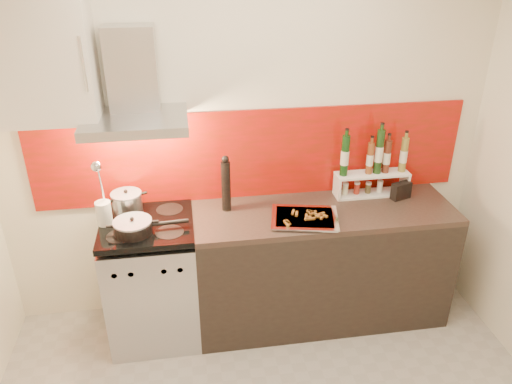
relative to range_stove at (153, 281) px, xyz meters
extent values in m
cube|color=silver|center=(0.70, 0.30, 0.86)|extent=(3.40, 0.02, 2.60)
cube|color=maroon|center=(0.75, 0.29, 0.78)|extent=(3.00, 0.02, 0.64)
cube|color=#B7B7BA|center=(0.00, 0.00, -0.02)|extent=(0.60, 0.60, 0.84)
cube|color=black|center=(0.00, -0.28, -0.11)|extent=(0.50, 0.02, 0.40)
cube|color=#B7B7BA|center=(0.00, -0.28, 0.28)|extent=(0.56, 0.02, 0.12)
cube|color=#FF190C|center=(0.00, -0.29, 0.28)|extent=(0.10, 0.01, 0.04)
cube|color=black|center=(0.00, 0.00, 0.45)|extent=(0.60, 0.60, 0.04)
cube|color=black|center=(1.20, 0.00, -0.01)|extent=(1.80, 0.60, 0.86)
cube|color=black|center=(1.20, 0.00, 0.44)|extent=(1.80, 0.60, 0.04)
cube|color=#B7B7BA|center=(0.00, 0.05, 1.14)|extent=(0.62, 0.50, 0.06)
cube|color=#B7B7BA|center=(0.00, 0.20, 1.42)|extent=(0.30, 0.18, 0.50)
sphere|color=#FFD18C|center=(-0.15, 0.05, 1.10)|extent=(0.07, 0.07, 0.07)
sphere|color=#FFD18C|center=(0.15, 0.05, 1.10)|extent=(0.07, 0.07, 0.07)
cube|color=silver|center=(-0.55, 0.13, 1.51)|extent=(0.70, 0.35, 0.72)
cylinder|color=#B7B7BA|center=(-0.12, 0.15, 0.54)|extent=(0.20, 0.20, 0.14)
cylinder|color=#99999E|center=(-0.12, 0.15, 0.61)|extent=(0.20, 0.20, 0.01)
sphere|color=black|center=(-0.12, 0.15, 0.63)|extent=(0.03, 0.03, 0.03)
cylinder|color=black|center=(-0.07, -0.12, 0.51)|extent=(0.24, 0.24, 0.07)
cylinder|color=#99999E|center=(-0.07, -0.12, 0.55)|extent=(0.24, 0.24, 0.01)
sphere|color=black|center=(-0.07, -0.12, 0.57)|extent=(0.03, 0.03, 0.03)
cylinder|color=black|center=(0.16, -0.10, 0.51)|extent=(0.23, 0.04, 0.03)
cylinder|color=silver|center=(-0.26, 0.02, 0.54)|extent=(0.10, 0.10, 0.17)
cylinder|color=silver|center=(-0.25, 0.02, 0.76)|extent=(0.01, 0.08, 0.31)
sphere|color=silver|center=(-0.25, -0.04, 0.90)|extent=(0.07, 0.07, 0.07)
cylinder|color=black|center=(0.54, 0.11, 0.64)|extent=(0.06, 0.06, 0.35)
sphere|color=black|center=(0.54, 0.11, 0.83)|extent=(0.05, 0.05, 0.05)
cube|color=white|center=(1.59, 0.18, 0.47)|extent=(0.53, 0.14, 0.01)
cube|color=white|center=(1.33, 0.18, 0.54)|extent=(0.01, 0.14, 0.15)
cube|color=white|center=(1.84, 0.18, 0.54)|extent=(0.02, 0.14, 0.15)
cube|color=white|center=(1.59, 0.18, 0.62)|extent=(0.53, 0.14, 0.02)
cylinder|color=black|center=(1.37, 0.18, 0.78)|extent=(0.06, 0.06, 0.29)
cylinder|color=brown|center=(1.56, 0.18, 0.74)|extent=(0.05, 0.05, 0.23)
cylinder|color=#173212|center=(1.62, 0.18, 0.79)|extent=(0.06, 0.06, 0.32)
cylinder|color=#522215|center=(1.68, 0.18, 0.75)|extent=(0.05, 0.05, 0.24)
cylinder|color=olive|center=(1.80, 0.18, 0.76)|extent=(0.05, 0.05, 0.25)
cylinder|color=beige|center=(1.40, 0.18, 0.51)|extent=(0.04, 0.04, 0.08)
cylinder|color=maroon|center=(1.48, 0.18, 0.51)|extent=(0.04, 0.04, 0.08)
cylinder|color=#4B4225|center=(1.57, 0.18, 0.51)|extent=(0.04, 0.04, 0.07)
cylinder|color=white|center=(1.66, 0.18, 0.51)|extent=(0.04, 0.04, 0.08)
cube|color=black|center=(1.78, 0.08, 0.52)|extent=(0.15, 0.10, 0.12)
cube|color=silver|center=(1.03, -0.11, 0.47)|extent=(0.47, 0.40, 0.01)
cube|color=silver|center=(1.03, -0.11, 0.48)|extent=(0.50, 0.42, 0.01)
cube|color=red|center=(1.03, -0.11, 0.48)|extent=(0.42, 0.35, 0.01)
cube|color=brown|center=(1.08, -0.07, 0.49)|extent=(0.03, 0.06, 0.01)
cube|color=brown|center=(1.06, -0.15, 0.49)|extent=(0.06, 0.02, 0.01)
cube|color=brown|center=(1.14, -0.14, 0.49)|extent=(0.03, 0.06, 0.01)
cube|color=brown|center=(1.08, -0.06, 0.49)|extent=(0.05, 0.05, 0.01)
cube|color=brown|center=(0.97, -0.05, 0.49)|extent=(0.04, 0.06, 0.01)
cube|color=brown|center=(0.90, -0.18, 0.49)|extent=(0.03, 0.06, 0.01)
cube|color=brown|center=(1.09, -0.07, 0.49)|extent=(0.06, 0.03, 0.01)
cube|color=brown|center=(1.11, -0.11, 0.49)|extent=(0.04, 0.05, 0.01)
cube|color=brown|center=(0.90, -0.18, 0.49)|extent=(0.04, 0.06, 0.01)
cube|color=brown|center=(1.04, -0.12, 0.49)|extent=(0.03, 0.06, 0.01)
cube|color=brown|center=(1.04, -0.14, 0.49)|extent=(0.05, 0.04, 0.01)
cube|color=brown|center=(0.98, -0.07, 0.49)|extent=(0.03, 0.06, 0.01)
cube|color=brown|center=(0.89, -0.19, 0.49)|extent=(0.02, 0.06, 0.01)
cube|color=brown|center=(1.12, -0.13, 0.49)|extent=(0.06, 0.03, 0.01)
cube|color=brown|center=(1.15, -0.13, 0.49)|extent=(0.05, 0.05, 0.01)
cube|color=brown|center=(1.14, -0.10, 0.49)|extent=(0.06, 0.03, 0.01)
camera|label=1|loc=(0.27, -2.88, 2.11)|focal=35.00mm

